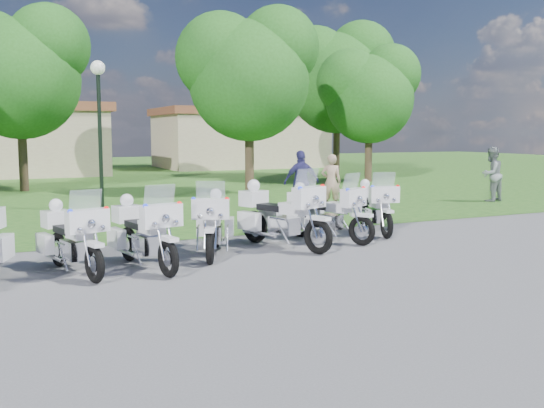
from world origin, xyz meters
name	(u,v)px	position (x,y,z in m)	size (l,w,h in m)	color
ground	(290,261)	(0.00, 0.00, 0.00)	(100.00, 100.00, 0.00)	#5A5A5F
grass_lawn	(86,174)	(0.00, 27.00, 0.00)	(100.00, 48.00, 0.01)	#23551B
motorcycle_2	(72,237)	(-3.88, 0.69, 0.63)	(1.09, 2.21, 1.51)	black
motorcycle_3	(144,232)	(-2.65, 0.61, 0.65)	(1.05, 2.30, 1.56)	black
motorcycle_4	(214,223)	(-1.11, 1.19, 0.64)	(1.32, 2.14, 1.54)	black
motorcycle_5	(280,214)	(0.41, 1.32, 0.72)	(1.40, 2.43, 1.71)	black
motorcycle_6	(325,212)	(1.70, 1.63, 0.65)	(1.37, 2.16, 1.56)	black
motorcycle_7	(374,206)	(3.35, 2.13, 0.64)	(1.12, 2.21, 1.52)	black
lamp_post	(99,99)	(-1.99, 9.21, 3.45)	(0.44, 0.44, 4.62)	black
tree_1	(17,67)	(-3.92, 17.02, 5.07)	(5.75, 4.90, 7.66)	#38281C
tree_2	(248,69)	(4.25, 12.25, 4.90)	(5.55, 4.74, 7.40)	#38281C
tree_3	(369,91)	(11.87, 15.15, 4.47)	(5.06, 4.32, 6.75)	#38281C
tree_4	(336,74)	(12.17, 18.76, 5.61)	(6.36, 5.43, 8.48)	#38281C
building_east	(240,138)	(11.00, 30.00, 2.07)	(11.44, 7.28, 4.10)	tan
bystander_a	(331,182)	(4.67, 6.44, 0.87)	(0.63, 0.42, 1.74)	tan
bystander_b	(491,175)	(10.88, 5.91, 0.96)	(0.93, 0.73, 1.92)	gray
bystander_c	(301,182)	(3.36, 5.96, 0.95)	(1.11, 0.46, 1.89)	navy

